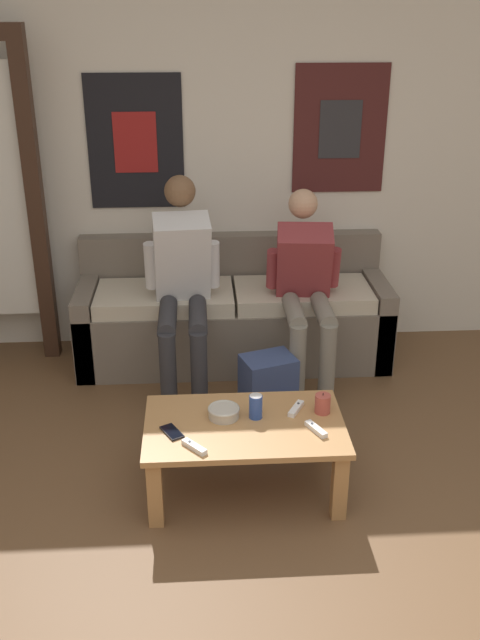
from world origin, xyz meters
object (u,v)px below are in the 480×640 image
Objects in this scene: backpack at (269,388)px; drink_can_blue at (256,406)px; ceramic_bowl at (224,412)px; game_controller_near_right at (296,409)px; game_controller_near_left at (316,429)px; game_controller_far_center at (194,447)px; person_seated_adult at (182,280)px; couch at (234,317)px; person_seated_teen at (306,284)px; pillar_candle at (323,404)px; coffee_table at (244,435)px; cell_phone at (172,432)px.

drink_can_blue is (-0.13, -0.65, 0.27)m from backpack.
backpack is 2.37× the size of ceramic_bowl.
ceramic_bowl is 0.37m from game_controller_near_right.
game_controller_near_left is 1.10× the size of game_controller_far_center.
couch is at bearing 45.84° from person_seated_adult.
drink_can_blue is at bearing -166.86° from game_controller_near_right.
pillar_candle is at bearing -93.43° from person_seated_teen.
drink_can_blue reaches higher than coffee_table.
drink_can_blue is at bearing -71.30° from person_seated_adult.
person_seated_adult is at bearing -179.35° from person_seated_teen.
couch is 1.59m from game_controller_near_left.
ceramic_bowl is at bearing 160.58° from game_controller_near_left.
backpack is 0.71m from drink_can_blue.
drink_can_blue is 0.32m from game_controller_near_left.
person_seated_adult is at bearing 105.18° from coffee_table.
person_seated_adult is 1.13m from ceramic_bowl.
game_controller_near_right is (-0.19, -1.04, -0.26)m from person_seated_teen.
cell_phone reaches higher than coffee_table.
person_seated_adult is at bearing 87.86° from cell_phone.
game_controller_near_right reaches higher than backpack.
person_seated_teen is (0.76, 0.01, -0.05)m from person_seated_adult.
coffee_table is at bearing -90.96° from couch.
person_seated_adult is at bearing 92.64° from game_controller_far_center.
game_controller_near_right is at bearing 110.34° from game_controller_near_left.
game_controller_far_center is at bearing -52.81° from cell_phone.
person_seated_adult reaches higher than drink_can_blue.
couch is 13.02× the size of ceramic_bowl.
drink_can_blue is (0.36, -1.08, -0.26)m from person_seated_adult.
cell_phone is at bearing -125.49° from backpack.
coffee_table is 0.74m from backpack.
person_seated_teen is 8.38× the size of game_controller_near_right.
game_controller_near_right is at bearing -82.85° from backpack.
ceramic_bowl is (-0.12, -1.41, 0.12)m from couch.
game_controller_far_center is (-0.30, -0.25, -0.05)m from drink_can_blue.
cell_phone is at bearing -169.25° from pillar_candle.
coffee_table is 0.30m from game_controller_near_right.
ceramic_bowl is 0.28m from cell_phone.
game_controller_near_left is at bearing -79.53° from backpack.
person_seated_teen is 8.33× the size of game_controller_near_left.
drink_can_blue is 0.22m from game_controller_near_right.
game_controller_far_center reaches higher than coffee_table.
couch is 5.49× the size of backpack.
pillar_candle is 0.84× the size of game_controller_far_center.
ceramic_bowl is at bearing -95.00° from couch.
cell_phone is (-0.04, -1.19, -0.32)m from person_seated_adult.
person_seated_adult is 8.59× the size of cell_phone.
drink_can_blue is at bearing -88.64° from couch.
cell_phone is (-0.69, 0.03, -0.01)m from game_controller_near_left.
game_controller_near_left is at bearing -109.11° from pillar_candle.
pillar_candle is (0.37, -1.39, 0.14)m from couch.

